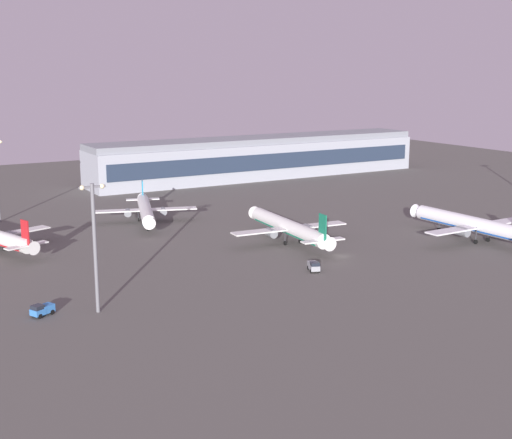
% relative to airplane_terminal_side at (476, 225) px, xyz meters
% --- Properties ---
extents(ground_plane, '(416.00, 416.00, 0.00)m').
position_rel_airplane_terminal_side_xyz_m(ground_plane, '(-38.69, 5.20, -4.16)').
color(ground_plane, '#56544F').
extents(terminal_building, '(141.08, 22.40, 16.40)m').
position_rel_airplane_terminal_side_xyz_m(terminal_building, '(7.18, 122.32, 3.93)').
color(terminal_building, '#9EA3AD').
rests_on(terminal_building, ground).
extents(airplane_terminal_side, '(33.37, 42.90, 11.01)m').
position_rel_airplane_terminal_side_xyz_m(airplane_terminal_side, '(0.00, 0.00, 0.00)').
color(airplane_terminal_side, white).
rests_on(airplane_terminal_side, ground).
extents(airplane_mid_apron, '(31.43, 40.35, 10.34)m').
position_rel_airplane_terminal_side_xyz_m(airplane_mid_apron, '(-42.11, 22.65, -0.25)').
color(airplane_mid_apron, silver).
rests_on(airplane_mid_apron, ground).
extents(airplane_near_gate, '(29.07, 36.95, 9.73)m').
position_rel_airplane_terminal_side_xyz_m(airplane_near_gate, '(-64.83, 63.46, -0.48)').
color(airplane_near_gate, silver).
rests_on(airplane_near_gate, ground).
extents(cargo_loader, '(3.29, 4.57, 2.25)m').
position_rel_airplane_terminal_side_xyz_m(cargo_loader, '(-51.43, -1.94, -2.98)').
color(cargo_loader, gray).
rests_on(cargo_loader, ground).
extents(maintenance_van, '(4.58, 3.57, 2.25)m').
position_rel_airplane_terminal_side_xyz_m(maintenance_van, '(-109.43, -1.17, -2.98)').
color(maintenance_van, '#3372BF').
rests_on(maintenance_van, ground).
extents(apron_light_central, '(4.80, 0.90, 23.53)m').
position_rel_airplane_terminal_side_xyz_m(apron_light_central, '(-100.16, -4.08, 9.41)').
color(apron_light_central, slate).
rests_on(apron_light_central, ground).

